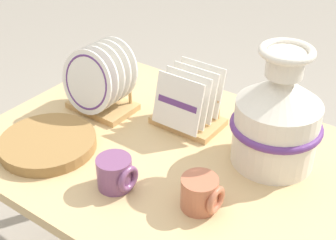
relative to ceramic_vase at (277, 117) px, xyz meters
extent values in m
cube|color=tan|center=(-0.28, -0.14, -0.17)|extent=(1.18, 0.86, 0.03)
cylinder|color=tan|center=(-0.82, 0.24, -0.52)|extent=(0.06, 0.06, 0.66)
cylinder|color=silver|center=(0.00, 0.00, -0.05)|extent=(0.24, 0.24, 0.20)
cone|color=silver|center=(0.00, 0.00, 0.09)|extent=(0.24, 0.24, 0.08)
cylinder|color=silver|center=(0.00, 0.00, 0.17)|extent=(0.10, 0.10, 0.07)
torus|color=silver|center=(0.00, 0.00, 0.20)|extent=(0.15, 0.15, 0.02)
torus|color=#60337A|center=(0.00, 0.00, -0.03)|extent=(0.27, 0.27, 0.02)
cube|color=tan|center=(-0.61, -0.07, -0.14)|extent=(0.22, 0.15, 0.02)
cylinder|color=tan|center=(-0.69, -0.02, -0.10)|extent=(0.01, 0.01, 0.07)
cylinder|color=tan|center=(-0.53, -0.02, -0.10)|extent=(0.01, 0.01, 0.07)
cylinder|color=white|center=(-0.61, -0.14, -0.02)|extent=(0.22, 0.06, 0.21)
torus|color=#5B3375|center=(-0.61, -0.14, -0.02)|extent=(0.19, 0.06, 0.18)
cylinder|color=white|center=(-0.61, -0.11, -0.02)|extent=(0.22, 0.06, 0.21)
cylinder|color=white|center=(-0.61, -0.07, -0.02)|extent=(0.22, 0.06, 0.21)
cylinder|color=white|center=(-0.61, -0.04, -0.02)|extent=(0.22, 0.06, 0.21)
cylinder|color=white|center=(-0.61, -0.01, -0.02)|extent=(0.22, 0.06, 0.21)
cube|color=tan|center=(-0.31, 0.02, -0.14)|extent=(0.22, 0.15, 0.02)
cylinder|color=tan|center=(-0.39, 0.08, -0.10)|extent=(0.01, 0.01, 0.07)
cylinder|color=tan|center=(-0.23, 0.08, -0.10)|extent=(0.01, 0.01, 0.07)
cube|color=white|center=(-0.31, -0.04, -0.04)|extent=(0.17, 0.05, 0.17)
cube|color=white|center=(-0.31, 0.00, -0.04)|extent=(0.17, 0.05, 0.17)
cube|color=white|center=(-0.31, 0.04, -0.04)|extent=(0.17, 0.05, 0.17)
cube|color=white|center=(-0.31, 0.08, -0.04)|extent=(0.17, 0.05, 0.17)
cube|color=#5B3375|center=(-0.31, -0.05, -0.04)|extent=(0.14, 0.01, 0.02)
cylinder|color=olive|center=(-0.59, -0.35, -0.15)|extent=(0.30, 0.30, 0.01)
cylinder|color=olive|center=(-0.59, -0.35, -0.14)|extent=(0.30, 0.30, 0.01)
cylinder|color=olive|center=(-0.59, -0.35, -0.13)|extent=(0.30, 0.30, 0.01)
cylinder|color=olive|center=(-0.59, -0.35, -0.12)|extent=(0.30, 0.30, 0.01)
cylinder|color=#7A4770|center=(-0.30, -0.36, -0.11)|extent=(0.10, 0.10, 0.09)
torus|color=#7A4770|center=(-0.25, -0.36, -0.10)|extent=(0.02, 0.08, 0.08)
cylinder|color=#B76647|center=(-0.07, -0.29, -0.11)|extent=(0.10, 0.10, 0.09)
torus|color=#B76647|center=(-0.02, -0.29, -0.10)|extent=(0.02, 0.08, 0.08)
camera|label=1|loc=(0.40, -1.08, 0.71)|focal=50.00mm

